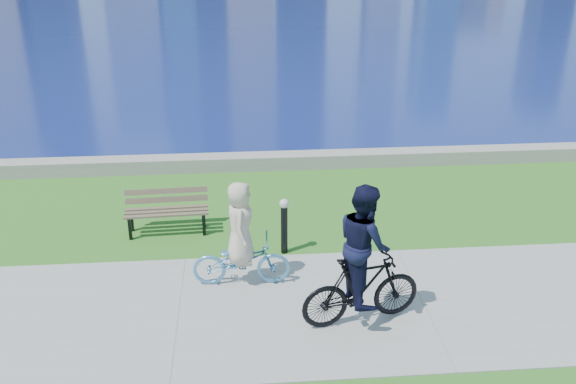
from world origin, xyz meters
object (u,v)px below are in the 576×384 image
bollard_lamp (284,222)px  cyclist_woman (241,247)px  cyclist_man (363,267)px  park_bench (167,208)px

bollard_lamp → cyclist_woman: cyclist_woman is taller
bollard_lamp → cyclist_woman: 1.32m
cyclist_man → bollard_lamp: bearing=11.6°
park_bench → bollard_lamp: 2.50m
cyclist_woman → park_bench: bearing=35.9°
park_bench → cyclist_woman: cyclist_woman is taller
park_bench → bollard_lamp: bollard_lamp is taller
cyclist_woman → cyclist_man: size_ratio=0.81×
cyclist_woman → bollard_lamp: bearing=-36.7°
park_bench → cyclist_woman: (1.44, -2.11, 0.20)m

